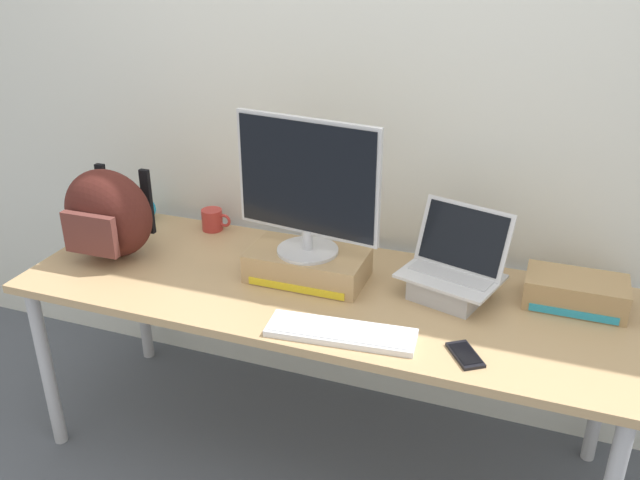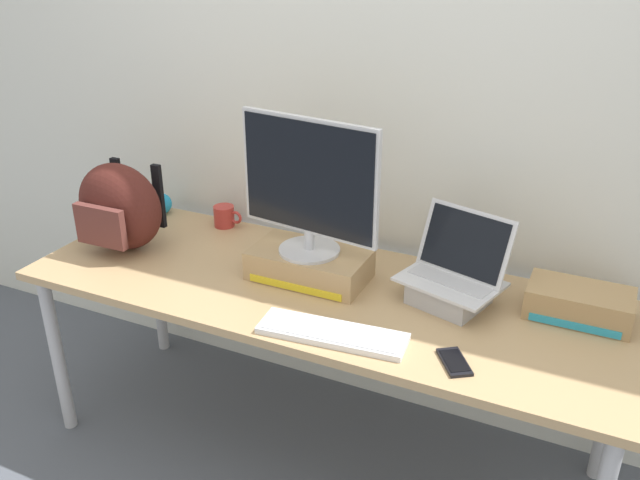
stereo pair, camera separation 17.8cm
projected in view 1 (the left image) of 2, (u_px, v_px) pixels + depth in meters
ground_plane at (320, 448)px, 2.63m from camera, size 20.00×20.00×0.00m
back_wall at (364, 92)px, 2.48m from camera, size 7.00×0.10×2.60m
desk at (320, 303)px, 2.35m from camera, size 2.09×0.74×0.72m
toner_box_yellow at (308, 265)px, 2.36m from camera, size 0.41×0.23×0.10m
desktop_monitor at (307, 187)px, 2.24m from camera, size 0.52×0.21×0.48m
open_laptop at (451, 279)px, 2.24m from camera, size 0.37×0.31×0.30m
external_keyboard at (341, 332)px, 2.05m from camera, size 0.47×0.18×0.02m
messenger_backpack at (108, 214)px, 2.48m from camera, size 0.36×0.26×0.34m
coffee_mug at (213, 220)px, 2.74m from camera, size 0.13×0.08×0.09m
cell_phone at (465, 355)px, 1.95m from camera, size 0.13×0.15×0.01m
plush_toy at (145, 209)px, 2.84m from camera, size 0.09×0.09×0.09m
toner_box_cyan at (575, 292)px, 2.19m from camera, size 0.32×0.18×0.10m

